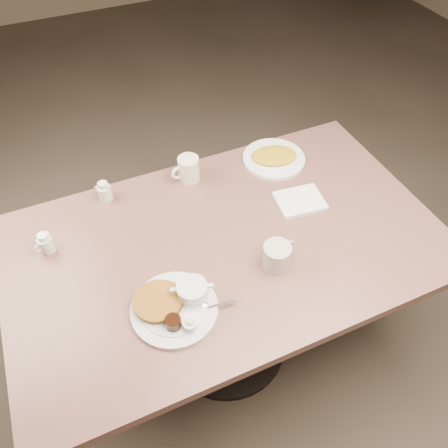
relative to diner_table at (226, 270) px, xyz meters
name	(u,v)px	position (x,y,z in m)	size (l,w,h in m)	color
room	(227,67)	(0.00, 0.00, 0.82)	(7.04, 8.04, 2.84)	#4C3F33
diner_table	(226,270)	(0.00, 0.00, 0.00)	(1.50, 0.90, 0.75)	#84564C
main_plate	(176,304)	(-0.25, -0.18, 0.19)	(0.35, 0.33, 0.07)	silver
coffee_mug_near	(277,255)	(0.11, -0.16, 0.22)	(0.14, 0.12, 0.09)	beige
napkin	(300,201)	(0.33, 0.06, 0.18)	(0.19, 0.16, 0.02)	white
coffee_mug_far	(188,169)	(0.00, 0.36, 0.22)	(0.12, 0.09, 0.10)	white
creamer_left	(46,244)	(-0.57, 0.21, 0.21)	(0.07, 0.05, 0.08)	white
creamer_right	(104,192)	(-0.33, 0.38, 0.21)	(0.07, 0.07, 0.08)	white
hash_plate	(274,158)	(0.36, 0.32, 0.18)	(0.32, 0.32, 0.04)	white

